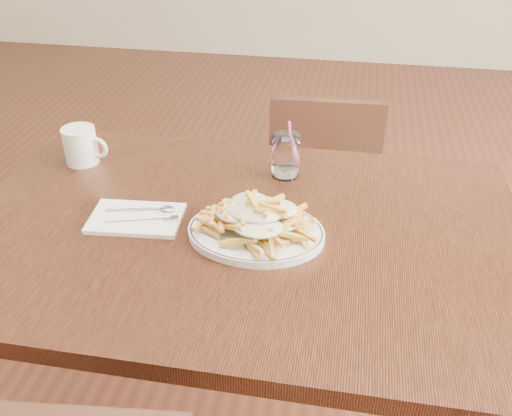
% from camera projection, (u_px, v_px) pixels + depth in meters
% --- Properties ---
extents(table, '(1.20, 0.80, 0.75)m').
position_uv_depth(table, '(239.00, 256.00, 1.26)').
color(table, black).
rests_on(table, ground).
extents(chair_far, '(0.38, 0.38, 0.78)m').
position_uv_depth(chair_far, '(323.00, 182.00, 2.00)').
color(chair_far, black).
rests_on(chair_far, ground).
extents(fries_plate, '(0.35, 0.32, 0.02)m').
position_uv_depth(fries_plate, '(256.00, 232.00, 1.18)').
color(fries_plate, white).
rests_on(fries_plate, table).
extents(loaded_fries, '(0.27, 0.23, 0.07)m').
position_uv_depth(loaded_fries, '(256.00, 214.00, 1.16)').
color(loaded_fries, gold).
rests_on(loaded_fries, fries_plate).
extents(napkin, '(0.21, 0.14, 0.01)m').
position_uv_depth(napkin, '(136.00, 218.00, 1.23)').
color(napkin, white).
rests_on(napkin, table).
extents(cutlery, '(0.17, 0.11, 0.01)m').
position_uv_depth(cutlery, '(136.00, 214.00, 1.23)').
color(cutlery, silver).
rests_on(cutlery, napkin).
extents(water_glass, '(0.07, 0.07, 0.15)m').
position_uv_depth(water_glass, '(286.00, 158.00, 1.38)').
color(water_glass, white).
rests_on(water_glass, table).
extents(coffee_mug, '(0.12, 0.08, 0.09)m').
position_uv_depth(coffee_mug, '(81.00, 146.00, 1.44)').
color(coffee_mug, white).
rests_on(coffee_mug, table).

